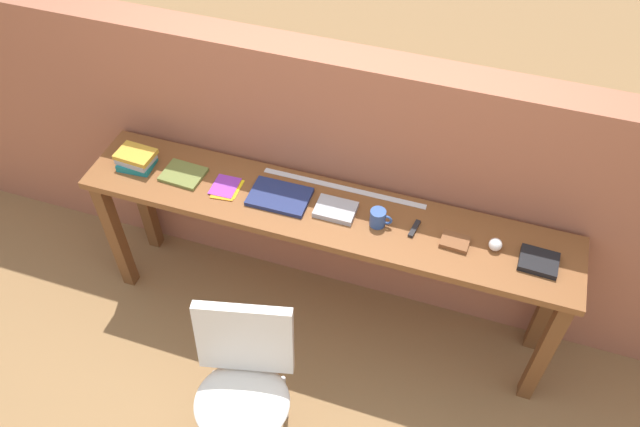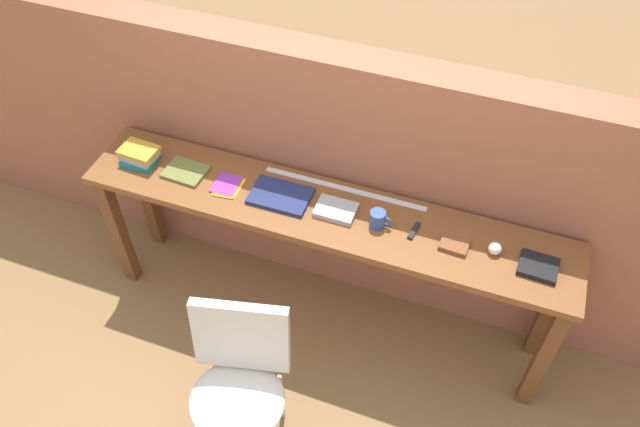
% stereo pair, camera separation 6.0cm
% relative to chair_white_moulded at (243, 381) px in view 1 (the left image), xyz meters
% --- Properties ---
extents(ground_plane, '(40.00, 40.00, 0.00)m').
position_rel_chair_white_moulded_xyz_m(ground_plane, '(0.12, 0.51, -0.53)').
color(ground_plane, olive).
extents(brick_wall_back, '(6.00, 0.20, 1.55)m').
position_rel_chair_white_moulded_xyz_m(brick_wall_back, '(0.12, 1.15, 0.25)').
color(brick_wall_back, '#9E5B42').
rests_on(brick_wall_back, ground).
extents(sideboard, '(2.50, 0.44, 0.88)m').
position_rel_chair_white_moulded_xyz_m(sideboard, '(0.12, 0.81, 0.21)').
color(sideboard, brown).
rests_on(sideboard, ground).
extents(chair_white_moulded, '(0.53, 0.54, 0.89)m').
position_rel_chair_white_moulded_xyz_m(chair_white_moulded, '(0.00, 0.00, 0.00)').
color(chair_white_moulded, silver).
rests_on(chair_white_moulded, ground).
extents(book_stack_leftmost, '(0.20, 0.16, 0.09)m').
position_rel_chair_white_moulded_xyz_m(book_stack_leftmost, '(-0.91, 0.80, 0.40)').
color(book_stack_leftmost, '#19757A').
rests_on(book_stack_leftmost, sideboard).
extents(magazine_cycling, '(0.22, 0.18, 0.02)m').
position_rel_chair_white_moulded_xyz_m(magazine_cycling, '(-0.64, 0.81, 0.36)').
color(magazine_cycling, olive).
rests_on(magazine_cycling, sideboard).
extents(pamphlet_pile_colourful, '(0.15, 0.17, 0.01)m').
position_rel_chair_white_moulded_xyz_m(pamphlet_pile_colourful, '(-0.40, 0.80, 0.36)').
color(pamphlet_pile_colourful, yellow).
rests_on(pamphlet_pile_colourful, sideboard).
extents(book_open_centre, '(0.30, 0.20, 0.02)m').
position_rel_chair_white_moulded_xyz_m(book_open_centre, '(-0.11, 0.81, 0.36)').
color(book_open_centre, navy).
rests_on(book_open_centre, sideboard).
extents(book_grey_hardcover, '(0.20, 0.15, 0.03)m').
position_rel_chair_white_moulded_xyz_m(book_grey_hardcover, '(0.18, 0.82, 0.37)').
color(book_grey_hardcover, '#9E9EA3').
rests_on(book_grey_hardcover, sideboard).
extents(mug, '(0.11, 0.08, 0.09)m').
position_rel_chair_white_moulded_xyz_m(mug, '(0.40, 0.80, 0.40)').
color(mug, '#2D4C8C').
rests_on(mug, sideboard).
extents(multitool_folded, '(0.04, 0.11, 0.02)m').
position_rel_chair_white_moulded_xyz_m(multitool_folded, '(0.57, 0.82, 0.36)').
color(multitool_folded, black).
rests_on(multitool_folded, sideboard).
extents(leather_journal_brown, '(0.14, 0.11, 0.02)m').
position_rel_chair_white_moulded_xyz_m(leather_journal_brown, '(0.77, 0.80, 0.37)').
color(leather_journal_brown, brown).
rests_on(leather_journal_brown, sideboard).
extents(sports_ball_small, '(0.06, 0.06, 0.06)m').
position_rel_chair_white_moulded_xyz_m(sports_ball_small, '(0.95, 0.82, 0.38)').
color(sports_ball_small, silver).
rests_on(sports_ball_small, sideboard).
extents(book_repair_rightmost, '(0.18, 0.15, 0.03)m').
position_rel_chair_white_moulded_xyz_m(book_repair_rightmost, '(1.15, 0.80, 0.37)').
color(book_repair_rightmost, black).
rests_on(book_repair_rightmost, sideboard).
extents(ruler_metal_back_edge, '(0.85, 0.03, 0.00)m').
position_rel_chair_white_moulded_xyz_m(ruler_metal_back_edge, '(0.17, 0.98, 0.35)').
color(ruler_metal_back_edge, silver).
rests_on(ruler_metal_back_edge, sideboard).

